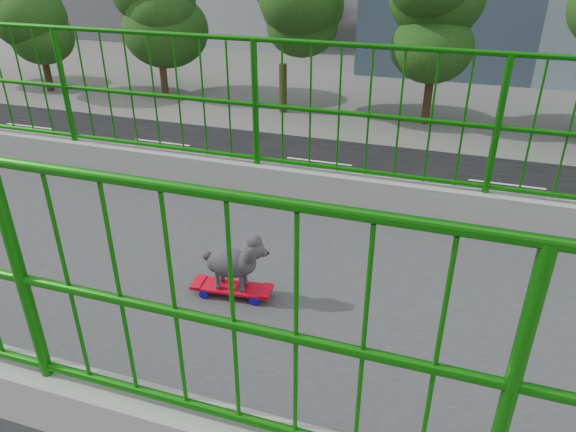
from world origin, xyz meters
The scene contains 5 objects.
road centered at (-13.00, 0.00, 0.01)m, with size 18.00×90.00×0.02m, color black.
street_trees centered at (-26.03, 1.06, 4.72)m, with size 5.30×60.40×7.26m.
skateboard centered at (0.17, 4.42, 7.05)m, with size 0.21×0.56×0.07m.
poodle centered at (0.17, 4.44, 7.28)m, with size 0.22×0.46×0.38m.
car_0 centered at (-6.00, -3.65, 0.73)m, with size 1.72×4.28×1.46m, color black.
Camera 1 is at (2.87, 5.70, 9.18)m, focal length 33.44 mm.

